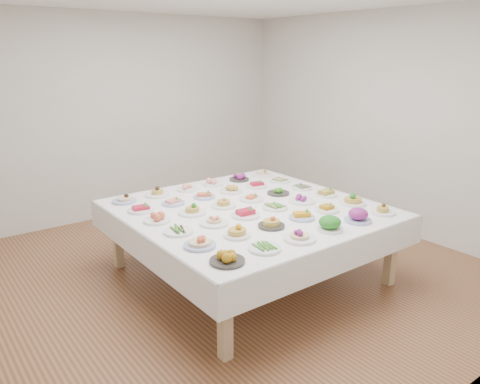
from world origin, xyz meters
TOP-DOWN VIEW (x-y plane):
  - room_envelope at (0.00, 0.00)m, footprint 5.02×5.02m
  - display_table at (0.12, -0.20)m, footprint 2.41×2.41m
  - dish_0 at (-0.81, -1.14)m, footprint 0.26×0.26m
  - dish_1 at (-0.44, -1.12)m, footprint 0.26×0.26m
  - dish_2 at (-0.07, -1.14)m, footprint 0.27×0.27m
  - dish_3 at (0.30, -1.14)m, footprint 0.23×0.23m
  - dish_4 at (0.68, -1.14)m, footprint 0.27×0.27m
  - dish_5 at (1.05, -1.13)m, footprint 0.24×0.24m
  - dish_6 at (-0.81, -0.76)m, footprint 0.28×0.28m
  - dish_7 at (-0.44, -0.76)m, footprint 0.23×0.23m
  - dish_8 at (-0.06, -0.77)m, footprint 0.24×0.24m
  - dish_9 at (0.32, -0.77)m, footprint 0.24×0.24m
  - dish_10 at (0.68, -0.75)m, footprint 0.24×0.24m
  - dish_11 at (1.05, -0.76)m, footprint 0.27×0.27m
  - dish_12 at (-0.80, -0.39)m, footprint 0.26×0.25m
  - dish_13 at (-0.43, -0.40)m, footprint 0.27×0.27m
  - dish_14 at (-0.07, -0.40)m, footprint 0.27×0.27m
  - dish_15 at (0.32, -0.39)m, footprint 0.25×0.25m
  - dish_16 at (0.68, -0.40)m, footprint 0.27×0.27m
  - dish_17 at (1.06, -0.39)m, footprint 0.23×0.23m
  - dish_18 at (-0.81, -0.02)m, footprint 0.25×0.25m
  - dish_19 at (-0.44, -0.03)m, footprint 0.26×0.26m
  - dish_20 at (-0.07, -0.02)m, footprint 0.25×0.25m
  - dish_21 at (0.30, -0.02)m, footprint 0.25×0.25m
  - dish_22 at (0.68, -0.02)m, footprint 0.24×0.24m
  - dish_23 at (1.04, -0.02)m, footprint 0.24×0.24m
  - dish_24 at (-0.81, 0.35)m, footprint 0.25×0.25m
  - dish_25 at (-0.44, 0.35)m, footprint 0.23×0.23m
  - dish_26 at (-0.06, 0.35)m, footprint 0.23×0.23m
  - dish_27 at (0.30, 0.35)m, footprint 0.25×0.25m
  - dish_28 at (0.67, 0.34)m, footprint 0.24×0.24m
  - dish_29 at (1.04, 0.36)m, footprint 0.24×0.24m
  - dish_30 at (-0.81, 0.73)m, footprint 0.25×0.25m
  - dish_31 at (-0.43, 0.73)m, footprint 0.27×0.27m
  - dish_32 at (-0.06, 0.72)m, footprint 0.23×0.23m
  - dish_33 at (0.30, 0.73)m, footprint 0.24×0.24m
  - dish_34 at (0.69, 0.72)m, footprint 0.24×0.24m
  - dish_35 at (1.06, 0.72)m, footprint 0.25×0.25m

SIDE VIEW (x-z plane):
  - display_table at x=0.12m, z-range 0.31..1.06m
  - dish_23 at x=1.04m, z-range 0.75..0.80m
  - dish_29 at x=1.04m, z-range 0.75..0.80m
  - dish_15 at x=0.32m, z-range 0.75..0.81m
  - dish_1 at x=-0.44m, z-range 0.75..0.81m
  - dish_12 at x=-0.80m, z-range 0.75..0.81m
  - dish_25 at x=-0.44m, z-range 0.74..0.83m
  - dish_28 at x=0.67m, z-range 0.74..0.83m
  - dish_21 at x=0.30m, z-range 0.74..0.83m
  - dish_10 at x=0.68m, z-range 0.74..0.83m
  - dish_22 at x=0.68m, z-range 0.74..0.84m
  - dish_27 at x=0.30m, z-range 0.74..0.84m
  - dish_26 at x=-0.06m, z-range 0.74..0.84m
  - dish_32 at x=-0.06m, z-range 0.74..0.84m
  - dish_33 at x=0.30m, z-range 0.74..0.84m
  - dish_16 at x=0.68m, z-range 0.74..0.85m
  - dish_9 at x=0.32m, z-range 0.74..0.85m
  - dish_17 at x=1.06m, z-range 0.74..0.85m
  - dish_24 at x=-0.81m, z-range 0.74..0.86m
  - dish_5 at x=1.05m, z-range 0.74..0.86m
  - dish_34 at x=0.69m, z-range 0.75..0.86m
  - dish_8 at x=-0.06m, z-range 0.74..0.87m
  - dish_20 at x=-0.07m, z-range 0.74..0.87m
  - dish_18 at x=-0.81m, z-range 0.75..0.87m
  - dish_14 at x=-0.07m, z-range 0.74..0.87m
  - dish_0 at x=-0.81m, z-range 0.75..0.87m
  - dish_31 at x=-0.43m, z-range 0.74..0.88m
  - dish_30 at x=-0.81m, z-range 0.74..0.87m
  - dish_35 at x=1.06m, z-range 0.74..0.87m
  - dish_13 at x=-0.43m, z-range 0.74..0.88m
  - dish_7 at x=-0.44m, z-range 0.75..0.88m
  - dish_19 at x=-0.44m, z-range 0.74..0.89m
  - dish_3 at x=0.30m, z-range 0.75..0.89m
  - dish_6 at x=-0.81m, z-range 0.75..0.90m
  - dish_11 at x=1.05m, z-range 0.75..0.90m
  - dish_2 at x=-0.07m, z-range 0.75..0.90m
  - dish_4 at x=0.68m, z-range 0.75..0.90m
  - room_envelope at x=0.00m, z-range 0.43..3.24m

